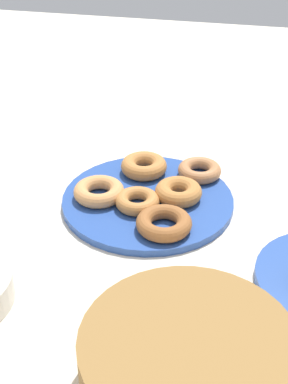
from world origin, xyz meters
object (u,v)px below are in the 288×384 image
at_px(donut_plate, 148,201).
at_px(donut_2, 144,166).
at_px(donut_5, 137,201).
at_px(donut_4, 199,170).
at_px(donut_3, 178,192).
at_px(basket, 188,363).
at_px(donut_0, 99,191).
at_px(donut_1, 164,223).

relative_size(donut_plate, donut_2, 3.48).
relative_size(donut_2, donut_5, 1.14).
xyz_separation_m(donut_plate, donut_5, (0.01, 0.03, 0.02)).
relative_size(donut_2, donut_4, 1.07).
relative_size(donut_2, donut_3, 1.05).
xyz_separation_m(donut_5, basket, (-0.14, 0.34, 0.01)).
xyz_separation_m(donut_0, basket, (-0.22, 0.35, 0.01)).
bearing_deg(basket, donut_2, -70.87).
bearing_deg(donut_4, donut_0, 35.42).
height_order(donut_0, donut_3, donut_3).
xyz_separation_m(donut_0, donut_2, (-0.06, -0.10, 0.00)).
height_order(donut_plate, basket, basket).
height_order(donut_2, donut_5, donut_2).
distance_m(donut_1, donut_3, 0.10).
distance_m(donut_plate, donut_1, 0.10).
relative_size(donut_4, basket, 0.32).
bearing_deg(basket, donut_1, -73.35).
xyz_separation_m(donut_1, donut_3, (-0.01, -0.10, 0.00)).
bearing_deg(donut_2, donut_plate, 107.54).
height_order(donut_plate, donut_4, donut_4).
bearing_deg(donut_plate, donut_3, -171.69).
bearing_deg(donut_4, donut_2, 6.39).
relative_size(donut_0, donut_5, 1.17).
bearing_deg(donut_5, donut_2, -82.53).
bearing_deg(donut_plate, donut_1, 117.94).
bearing_deg(donut_1, donut_4, -99.84).
distance_m(donut_2, donut_4, 0.11).
height_order(donut_5, basket, basket).
xyz_separation_m(donut_plate, donut_0, (0.08, 0.02, 0.02)).
relative_size(donut_1, donut_5, 1.19).
bearing_deg(donut_plate, donut_2, -72.46).
bearing_deg(donut_0, donut_plate, -166.60).
xyz_separation_m(donut_3, donut_4, (-0.02, -0.09, -0.00)).
height_order(donut_0, basket, basket).
bearing_deg(donut_plate, donut_0, 13.40).
bearing_deg(donut_1, donut_plate, -62.06).
relative_size(donut_plate, donut_5, 3.97).
bearing_deg(donut_plate, donut_5, 71.25).
bearing_deg(donut_3, donut_0, 11.44).
bearing_deg(donut_0, donut_3, -168.56).
relative_size(donut_1, donut_3, 1.10).
relative_size(donut_3, basket, 0.33).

